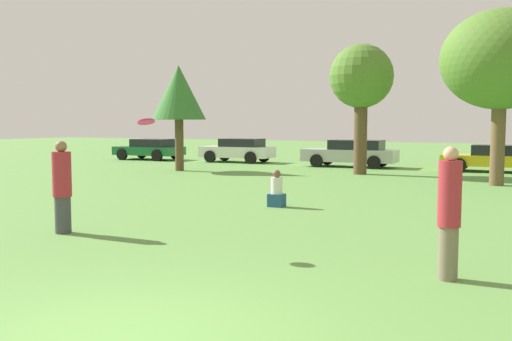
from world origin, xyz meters
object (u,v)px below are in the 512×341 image
at_px(parked_car_green, 150,149).
at_px(parked_car_yellow, 495,158).
at_px(person_catcher, 449,212).
at_px(person_thrower, 62,187).
at_px(parked_car_white, 238,150).
at_px(frisbee, 146,122).
at_px(tree_1, 361,79).
at_px(parked_car_silver, 351,153).
at_px(tree_2, 501,60).
at_px(bystander_sitting, 277,192).
at_px(tree_0, 179,94).

relative_size(parked_car_green, parked_car_yellow, 0.92).
relative_size(person_catcher, parked_car_yellow, 0.42).
distance_m(person_thrower, parked_car_white, 20.42).
height_order(frisbee, tree_1, tree_1).
xyz_separation_m(person_thrower, person_catcher, (7.28, -0.12, 0.03)).
relative_size(parked_car_green, parked_car_silver, 0.87).
distance_m(person_catcher, tree_1, 16.67).
relative_size(frisbee, parked_car_white, 0.08).
height_order(person_catcher, tree_2, tree_2).
bearing_deg(person_catcher, parked_car_silver, -68.24).
xyz_separation_m(frisbee, parked_car_yellow, (4.31, 19.25, -1.55)).
distance_m(frisbee, parked_car_white, 21.57).
height_order(tree_2, parked_car_yellow, tree_2).
bearing_deg(parked_car_white, parked_car_green, 2.18).
distance_m(person_catcher, bystander_sitting, 7.24).
height_order(person_catcher, tree_1, tree_1).
distance_m(frisbee, parked_car_green, 24.14).
bearing_deg(parked_car_yellow, parked_car_green, -1.66).
bearing_deg(parked_car_silver, tree_0, 39.68).
distance_m(person_thrower, parked_car_yellow, 20.08).
height_order(person_thrower, bystander_sitting, person_thrower).
bearing_deg(person_thrower, tree_1, 85.11).
relative_size(person_catcher, parked_car_silver, 0.40).
relative_size(tree_2, parked_car_yellow, 1.38).
bearing_deg(parked_car_white, parked_car_silver, 174.17).
bearing_deg(person_catcher, tree_1, -68.63).
bearing_deg(parked_car_white, bystander_sitting, 120.09).
xyz_separation_m(person_catcher, parked_car_yellow, (-0.69, 19.08, -0.31)).
bearing_deg(parked_car_white, tree_1, 151.36).
bearing_deg(parked_car_silver, parked_car_white, -5.83).
xyz_separation_m(bystander_sitting, parked_car_white, (-8.81, 14.25, 0.29)).
xyz_separation_m(tree_2, parked_car_white, (-13.54, 6.22, -3.61)).
bearing_deg(tree_0, bystander_sitting, -43.69).
distance_m(parked_car_silver, parked_car_yellow, 6.53).
distance_m(parked_car_green, parked_car_yellow, 18.79).
bearing_deg(tree_0, frisbee, -57.78).
relative_size(frisbee, tree_2, 0.05).
xyz_separation_m(frisbee, bystander_sitting, (0.02, 5.39, -1.79)).
relative_size(tree_2, parked_car_white, 1.50).
height_order(person_thrower, frisbee, frisbee).
distance_m(person_thrower, tree_2, 15.27).
xyz_separation_m(tree_1, parked_car_yellow, (5.03, 3.72, -3.36)).
height_order(tree_2, parked_car_silver, tree_2).
xyz_separation_m(parked_car_white, parked_car_silver, (6.57, -0.48, 0.01)).
bearing_deg(tree_0, parked_car_silver, 41.32).
bearing_deg(parked_car_silver, frisbee, 94.99).
bearing_deg(person_catcher, bystander_sitting, -45.43).
bearing_deg(parked_car_white, tree_2, 153.68).
distance_m(bystander_sitting, parked_car_white, 16.75).
height_order(bystander_sitting, parked_car_silver, parked_car_silver).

